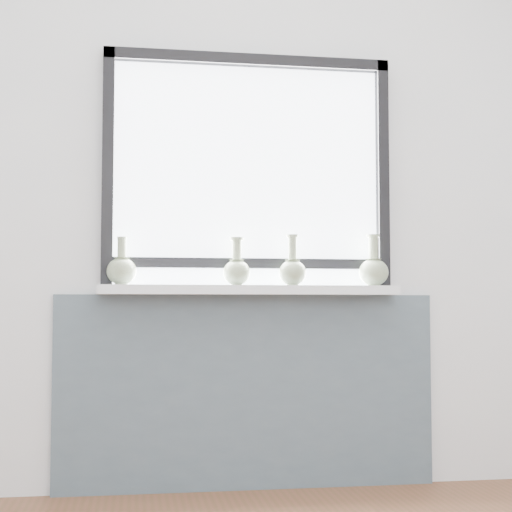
{
  "coord_description": "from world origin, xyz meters",
  "views": [
    {
      "loc": [
        -0.51,
        -1.7,
        0.81
      ],
      "look_at": [
        0.0,
        1.55,
        1.02
      ],
      "focal_mm": 55.0,
      "sensor_mm": 36.0,
      "label": 1
    }
  ],
  "objects": [
    {
      "name": "back_wall",
      "position": [
        0.0,
        1.81,
        1.3
      ],
      "size": [
        3.6,
        0.02,
        2.6
      ],
      "primitive_type": "cube",
      "color": "silver",
      "rests_on": "ground"
    },
    {
      "name": "vase_c",
      "position": [
        0.18,
        1.68,
        0.97
      ],
      "size": [
        0.12,
        0.12,
        0.23
      ],
      "rotation": [
        0.0,
        0.0,
        0.08
      ],
      "color": "#91A37E",
      "rests_on": "windowsill"
    },
    {
      "name": "vase_d",
      "position": [
        0.56,
        1.7,
        0.97
      ],
      "size": [
        0.13,
        0.13,
        0.23
      ],
      "rotation": [
        0.0,
        0.0,
        -0.15
      ],
      "color": "#91A37E",
      "rests_on": "windowsill"
    },
    {
      "name": "windowsill",
      "position": [
        0.0,
        1.71,
        0.88
      ],
      "size": [
        1.32,
        0.18,
        0.04
      ],
      "primitive_type": "cube",
      "color": "silver",
      "rests_on": "apron_panel"
    },
    {
      "name": "vase_b",
      "position": [
        -0.06,
        1.7,
        0.97
      ],
      "size": [
        0.12,
        0.12,
        0.21
      ],
      "rotation": [
        0.0,
        0.0,
        -0.26
      ],
      "color": "#91A37E",
      "rests_on": "windowsill"
    },
    {
      "name": "vase_a",
      "position": [
        -0.56,
        1.71,
        0.97
      ],
      "size": [
        0.13,
        0.13,
        0.21
      ],
      "rotation": [
        0.0,
        0.0,
        -0.23
      ],
      "color": "#91A37E",
      "rests_on": "windowsill"
    },
    {
      "name": "apron_panel",
      "position": [
        0.0,
        1.78,
        0.43
      ],
      "size": [
        1.7,
        0.03,
        0.86
      ],
      "primitive_type": "cube",
      "color": "#4A5964",
      "rests_on": "ground"
    },
    {
      "name": "window",
      "position": [
        0.0,
        1.77,
        1.44
      ],
      "size": [
        1.3,
        0.06,
        1.05
      ],
      "color": "black",
      "rests_on": "windowsill"
    }
  ]
}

